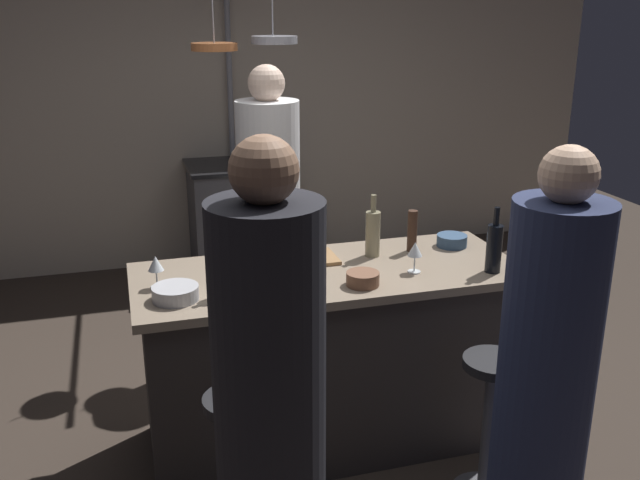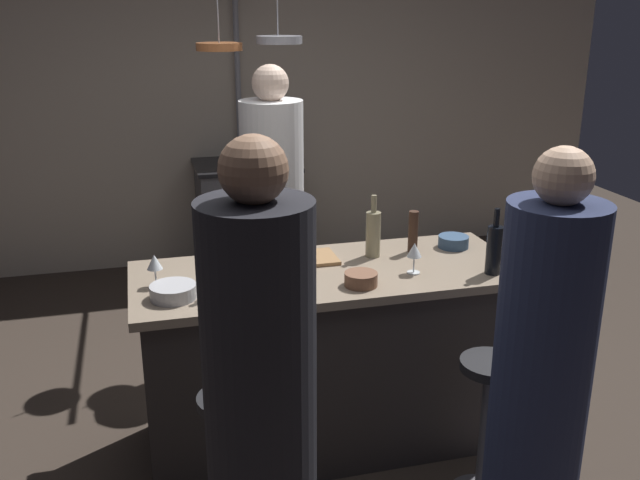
% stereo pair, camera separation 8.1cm
% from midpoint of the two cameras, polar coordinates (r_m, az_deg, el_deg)
% --- Properties ---
extents(ground_plane, '(9.00, 9.00, 0.00)m').
position_cam_midpoint_polar(ground_plane, '(3.68, 0.02, -15.67)').
color(ground_plane, '#382D26').
extents(back_wall, '(6.40, 0.16, 2.60)m').
position_cam_midpoint_polar(back_wall, '(5.89, -7.88, 10.85)').
color(back_wall, '#BCAD99').
rests_on(back_wall, ground_plane).
extents(kitchen_island, '(1.80, 0.72, 0.90)m').
position_cam_midpoint_polar(kitchen_island, '(3.45, 0.02, -9.43)').
color(kitchen_island, '#332D2B').
rests_on(kitchen_island, ground_plane).
extents(stove_range, '(0.80, 0.64, 0.89)m').
position_cam_midpoint_polar(stove_range, '(5.68, -6.89, 1.78)').
color(stove_range, '#47474C').
rests_on(stove_range, ground_plane).
extents(chef, '(0.37, 0.37, 1.75)m').
position_cam_midpoint_polar(chef, '(4.24, -4.64, 1.23)').
color(chef, white).
rests_on(chef, ground_plane).
extents(bar_stool_left, '(0.28, 0.28, 0.68)m').
position_cam_midpoint_polar(bar_stool_left, '(2.88, -7.35, -17.72)').
color(bar_stool_left, '#4C4C51').
rests_on(bar_stool_left, ground_plane).
extents(guest_left, '(0.36, 0.36, 1.72)m').
position_cam_midpoint_polar(guest_left, '(2.36, -5.07, -14.12)').
color(guest_left, black).
rests_on(guest_left, ground_plane).
extents(bar_stool_right, '(0.28, 0.28, 0.68)m').
position_cam_midpoint_polar(bar_stool_right, '(3.17, 12.79, -14.23)').
color(bar_stool_right, '#4C4C51').
rests_on(bar_stool_right, ground_plane).
extents(guest_right, '(0.35, 0.35, 1.64)m').
position_cam_midpoint_polar(guest_right, '(2.71, 16.90, -11.25)').
color(guest_right, '#262D4C').
rests_on(guest_right, ground_plane).
extents(overhead_pot_rack, '(0.62, 1.57, 2.17)m').
position_cam_midpoint_polar(overhead_pot_rack, '(4.86, -7.02, 13.42)').
color(overhead_pot_rack, gray).
rests_on(overhead_pot_rack, ground_plane).
extents(cutting_board, '(0.32, 0.22, 0.02)m').
position_cam_midpoint_polar(cutting_board, '(3.38, -2.06, -1.55)').
color(cutting_board, '#997047').
rests_on(cutting_board, kitchen_island).
extents(pepper_mill, '(0.05, 0.05, 0.21)m').
position_cam_midpoint_polar(pepper_mill, '(3.51, 6.82, 0.73)').
color(pepper_mill, '#382319').
rests_on(pepper_mill, kitchen_island).
extents(wine_bottle_dark, '(0.07, 0.07, 0.31)m').
position_cam_midpoint_polar(wine_bottle_dark, '(3.29, 13.24, -0.58)').
color(wine_bottle_dark, black).
rests_on(wine_bottle_dark, kitchen_island).
extents(wine_bottle_green, '(0.07, 0.07, 0.29)m').
position_cam_midpoint_polar(wine_bottle_green, '(2.99, -8.05, -2.44)').
color(wine_bottle_green, '#193D23').
rests_on(wine_bottle_green, kitchen_island).
extents(wine_bottle_white, '(0.07, 0.07, 0.31)m').
position_cam_midpoint_polar(wine_bottle_white, '(3.42, 3.62, 0.60)').
color(wine_bottle_white, gray).
rests_on(wine_bottle_white, kitchen_island).
extents(wine_glass_by_chef, '(0.07, 0.07, 0.15)m').
position_cam_midpoint_polar(wine_glass_by_chef, '(3.23, 6.99, -0.87)').
color(wine_glass_by_chef, silver).
rests_on(wine_glass_by_chef, kitchen_island).
extents(wine_glass_near_right_guest, '(0.07, 0.07, 0.15)m').
position_cam_midpoint_polar(wine_glass_near_right_guest, '(3.12, -13.89, -1.99)').
color(wine_glass_near_right_guest, silver).
rests_on(wine_glass_near_right_guest, kitchen_island).
extents(mixing_bowl_wooden, '(0.15, 0.15, 0.06)m').
position_cam_midpoint_polar(mixing_bowl_wooden, '(3.09, 2.73, -3.16)').
color(mixing_bowl_wooden, brown).
rests_on(mixing_bowl_wooden, kitchen_island).
extents(mixing_bowl_blue, '(0.15, 0.15, 0.06)m').
position_cam_midpoint_polar(mixing_bowl_blue, '(3.63, 10.01, -0.05)').
color(mixing_bowl_blue, '#334C6B').
rests_on(mixing_bowl_blue, kitchen_island).
extents(mixing_bowl_steel, '(0.19, 0.19, 0.06)m').
position_cam_midpoint_polar(mixing_bowl_steel, '(3.00, -12.39, -4.22)').
color(mixing_bowl_steel, '#B7B7BC').
rests_on(mixing_bowl_steel, kitchen_island).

